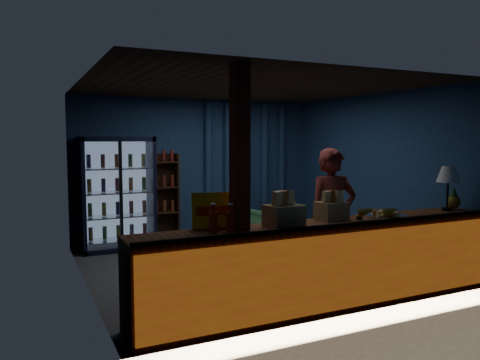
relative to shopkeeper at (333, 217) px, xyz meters
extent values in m
plane|color=#515154|center=(-0.55, 1.26, -0.87)|extent=(4.60, 4.60, 0.00)
plane|color=navy|center=(-0.55, 3.46, 0.43)|extent=(4.60, 0.00, 4.60)
plane|color=navy|center=(-0.55, -0.94, 0.43)|extent=(4.60, 0.00, 4.60)
plane|color=navy|center=(-2.85, 1.26, 0.43)|extent=(0.00, 4.40, 4.40)
plane|color=navy|center=(1.75, 1.26, 0.43)|extent=(0.00, 4.40, 4.40)
plane|color=#472D19|center=(-0.55, 1.26, 1.73)|extent=(4.60, 4.60, 0.00)
cube|color=brown|center=(-0.55, -0.64, -0.40)|extent=(4.40, 0.55, 0.95)
cube|color=red|center=(-0.55, -0.93, -0.40)|extent=(4.35, 0.02, 0.81)
cube|color=#392012|center=(-0.55, -0.91, 0.10)|extent=(4.40, 0.04, 0.04)
cube|color=maroon|center=(-1.60, -0.64, 0.43)|extent=(0.16, 0.16, 2.60)
cube|color=black|center=(-2.10, 3.38, 0.08)|extent=(1.20, 0.06, 1.90)
cube|color=black|center=(-2.67, 3.11, 0.08)|extent=(0.06, 0.60, 1.90)
cube|color=black|center=(-1.53, 3.11, 0.08)|extent=(0.06, 0.60, 1.90)
cube|color=black|center=(-2.10, 3.11, 0.99)|extent=(1.20, 0.60, 0.08)
cube|color=black|center=(-2.10, 3.11, -0.83)|extent=(1.20, 0.60, 0.08)
cube|color=#99B2D8|center=(-2.10, 3.33, 0.08)|extent=(1.08, 0.02, 1.74)
cube|color=white|center=(-2.10, 2.83, 0.08)|extent=(1.12, 0.02, 1.78)
cube|color=black|center=(-2.10, 2.81, 0.08)|extent=(0.05, 0.05, 1.80)
cube|color=silver|center=(-2.10, 3.11, -0.70)|extent=(1.08, 0.48, 0.02)
cylinder|color=#C0561B|center=(-2.55, 3.11, -0.57)|extent=(0.07, 0.07, 0.22)
cylinder|color=#185F17|center=(-2.33, 3.11, -0.57)|extent=(0.07, 0.07, 0.22)
cylinder|color=#A19718|center=(-2.10, 3.11, -0.57)|extent=(0.07, 0.07, 0.22)
cylinder|color=navy|center=(-1.88, 3.11, -0.57)|extent=(0.07, 0.07, 0.22)
cylinder|color=maroon|center=(-1.65, 3.11, -0.57)|extent=(0.07, 0.07, 0.22)
cube|color=silver|center=(-2.10, 3.11, -0.30)|extent=(1.08, 0.48, 0.02)
cylinder|color=#185F17|center=(-2.55, 3.11, -0.17)|extent=(0.07, 0.07, 0.22)
cylinder|color=#A19718|center=(-2.33, 3.11, -0.17)|extent=(0.07, 0.07, 0.22)
cylinder|color=navy|center=(-2.10, 3.11, -0.17)|extent=(0.07, 0.07, 0.22)
cylinder|color=maroon|center=(-1.88, 3.11, -0.17)|extent=(0.07, 0.07, 0.22)
cylinder|color=#C0561B|center=(-1.65, 3.11, -0.17)|extent=(0.07, 0.07, 0.22)
cube|color=silver|center=(-2.10, 3.11, 0.10)|extent=(1.08, 0.48, 0.02)
cylinder|color=#A19718|center=(-2.55, 3.11, 0.23)|extent=(0.07, 0.07, 0.22)
cylinder|color=navy|center=(-2.33, 3.11, 0.23)|extent=(0.07, 0.07, 0.22)
cylinder|color=maroon|center=(-2.10, 3.11, 0.23)|extent=(0.07, 0.07, 0.22)
cylinder|color=#C0561B|center=(-1.88, 3.11, 0.23)|extent=(0.07, 0.07, 0.22)
cylinder|color=#185F17|center=(-1.65, 3.11, 0.23)|extent=(0.07, 0.07, 0.22)
cube|color=silver|center=(-2.10, 3.11, 0.50)|extent=(1.08, 0.48, 0.02)
cylinder|color=navy|center=(-2.55, 3.11, 0.63)|extent=(0.07, 0.07, 0.22)
cylinder|color=maroon|center=(-2.33, 3.11, 0.63)|extent=(0.07, 0.07, 0.22)
cylinder|color=#C0561B|center=(-2.10, 3.11, 0.63)|extent=(0.07, 0.07, 0.22)
cylinder|color=#185F17|center=(-1.88, 3.11, 0.63)|extent=(0.07, 0.07, 0.22)
cylinder|color=#A19718|center=(-1.65, 3.11, 0.63)|extent=(0.07, 0.07, 0.22)
cube|color=#392012|center=(-1.25, 3.41, -0.07)|extent=(0.50, 0.02, 1.60)
cube|color=#392012|center=(-1.49, 3.28, -0.07)|extent=(0.03, 0.28, 1.60)
cube|color=#392012|center=(-1.02, 3.28, -0.07)|extent=(0.03, 0.28, 1.60)
cube|color=#392012|center=(-1.25, 3.28, -0.77)|extent=(0.46, 0.26, 0.02)
cube|color=#392012|center=(-1.25, 3.28, -0.32)|extent=(0.46, 0.26, 0.02)
cube|color=#392012|center=(-1.25, 3.28, 0.13)|extent=(0.46, 0.26, 0.02)
cube|color=#392012|center=(-1.25, 3.28, 0.58)|extent=(0.46, 0.26, 0.02)
cylinder|color=navy|center=(-0.35, 3.40, 0.43)|extent=(0.14, 0.14, 2.50)
cylinder|color=navy|center=(0.05, 3.40, 0.43)|extent=(0.14, 0.14, 2.50)
cylinder|color=navy|center=(0.45, 3.40, 0.43)|extent=(0.14, 0.14, 2.50)
cylinder|color=navy|center=(0.85, 3.40, 0.43)|extent=(0.14, 0.14, 2.50)
cylinder|color=navy|center=(1.25, 3.40, 0.43)|extent=(0.14, 0.14, 2.50)
cube|color=gold|center=(0.30, 3.36, 0.88)|extent=(0.36, 0.03, 0.28)
cube|color=silver|center=(0.30, 3.34, 0.88)|extent=(0.30, 0.01, 0.22)
imported|color=maroon|center=(0.00, 0.00, 0.00)|extent=(0.70, 0.52, 1.75)
imported|color=#63C677|center=(0.42, 2.56, -0.55)|extent=(0.80, 0.82, 0.65)
cube|color=#392012|center=(0.70, 2.66, -0.60)|extent=(0.72, 0.63, 0.55)
cylinder|color=#392012|center=(0.70, 2.66, -0.27)|extent=(0.11, 0.11, 0.11)
cube|color=yellow|center=(-1.79, -0.42, 0.26)|extent=(0.47, 0.19, 0.37)
cube|color=red|center=(-1.79, -0.44, 0.26)|extent=(0.38, 0.11, 0.09)
cylinder|color=red|center=(-1.88, -0.62, 0.18)|extent=(0.09, 0.09, 0.21)
cylinder|color=red|center=(-1.88, -0.62, 0.32)|extent=(0.04, 0.04, 0.08)
cylinder|color=white|center=(-1.88, -0.62, 0.36)|extent=(0.04, 0.04, 0.02)
cylinder|color=red|center=(-1.73, -0.70, 0.18)|extent=(0.09, 0.09, 0.21)
cylinder|color=red|center=(-1.73, -0.70, 0.32)|extent=(0.04, 0.04, 0.08)
cylinder|color=white|center=(-1.73, -0.70, 0.36)|extent=(0.04, 0.04, 0.02)
cube|color=#A98751|center=(-1.12, -0.68, 0.19)|extent=(0.38, 0.32, 0.23)
cube|color=yellow|center=(-1.21, -0.69, 0.38)|extent=(0.10, 0.07, 0.15)
cube|color=#CA4F26|center=(-1.12, -0.68, 0.38)|extent=(0.10, 0.07, 0.15)
cube|color=yellow|center=(-1.03, -0.67, 0.38)|extent=(0.10, 0.07, 0.15)
cube|color=#A98751|center=(-0.41, -0.53, 0.18)|extent=(0.33, 0.28, 0.20)
cube|color=yellow|center=(-0.49, -0.53, 0.34)|extent=(0.09, 0.06, 0.13)
cube|color=#CA4F26|center=(-0.41, -0.53, 0.34)|extent=(0.09, 0.06, 0.13)
cube|color=yellow|center=(-0.33, -0.52, 0.34)|extent=(0.09, 0.06, 0.13)
cylinder|color=silver|center=(0.28, -0.66, 0.09)|extent=(0.49, 0.49, 0.03)
cube|color=yellow|center=(0.37, -0.66, 0.13)|extent=(0.11, 0.07, 0.05)
cube|color=#CA4F26|center=(0.35, -0.59, 0.13)|extent=(0.13, 0.13, 0.05)
cube|color=yellow|center=(0.28, -0.56, 0.13)|extent=(0.07, 0.11, 0.05)
cube|color=#CA4F26|center=(0.21, -0.59, 0.13)|extent=(0.13, 0.13, 0.05)
cube|color=yellow|center=(0.18, -0.66, 0.13)|extent=(0.11, 0.07, 0.05)
cube|color=#CA4F26|center=(0.21, -0.73, 0.13)|extent=(0.13, 0.13, 0.05)
cube|color=yellow|center=(0.28, -0.75, 0.13)|extent=(0.07, 0.11, 0.05)
cube|color=#CA4F26|center=(0.35, -0.73, 0.13)|extent=(0.13, 0.13, 0.05)
cylinder|color=black|center=(1.33, -0.60, 0.10)|extent=(0.13, 0.13, 0.04)
cylinder|color=black|center=(1.33, -0.60, 0.30)|extent=(0.03, 0.03, 0.40)
cone|color=white|center=(1.33, -0.60, 0.54)|extent=(0.29, 0.29, 0.20)
sphere|color=olive|center=(1.50, -0.56, 0.17)|extent=(0.17, 0.17, 0.17)
cone|color=#216123|center=(1.50, -0.56, 0.32)|extent=(0.10, 0.10, 0.13)
camera|label=1|loc=(-3.57, -4.80, 0.99)|focal=35.00mm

